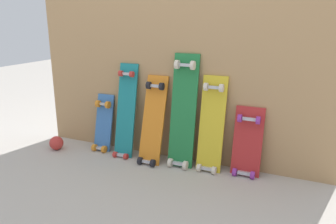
% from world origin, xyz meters
% --- Properties ---
extents(ground_plane, '(12.00, 12.00, 0.00)m').
position_xyz_m(ground_plane, '(0.00, 0.00, 0.00)').
color(ground_plane, '#B2AAA0').
extents(plywood_wall_panel, '(2.54, 0.04, 1.59)m').
position_xyz_m(plywood_wall_panel, '(0.00, 0.07, 0.80)').
color(plywood_wall_panel, tan).
rests_on(plywood_wall_panel, ground).
extents(skateboard_blue, '(0.17, 0.19, 0.57)m').
position_xyz_m(skateboard_blue, '(-0.66, -0.04, 0.22)').
color(skateboard_blue, '#386BAD').
rests_on(skateboard_blue, ground).
extents(skateboard_teal, '(0.17, 0.23, 0.86)m').
position_xyz_m(skateboard_teal, '(-0.41, -0.05, 0.36)').
color(skateboard_teal, '#197A7F').
rests_on(skateboard_teal, ground).
extents(skateboard_orange, '(0.19, 0.28, 0.77)m').
position_xyz_m(skateboard_orange, '(-0.13, -0.08, 0.32)').
color(skateboard_orange, orange).
rests_on(skateboard_orange, ground).
extents(skateboard_green, '(0.21, 0.23, 0.95)m').
position_xyz_m(skateboard_green, '(0.12, -0.04, 0.42)').
color(skateboard_green, '#1E7238').
rests_on(skateboard_green, ground).
extents(skateboard_yellow, '(0.20, 0.21, 0.80)m').
position_xyz_m(skateboard_yellow, '(0.35, -0.04, 0.34)').
color(skateboard_yellow, gold).
rests_on(skateboard_yellow, ground).
extents(skateboard_red, '(0.22, 0.17, 0.59)m').
position_xyz_m(skateboard_red, '(0.63, -0.02, 0.23)').
color(skateboard_red, '#B22626').
rests_on(skateboard_red, ground).
extents(rubber_ball, '(0.12, 0.12, 0.12)m').
position_xyz_m(rubber_ball, '(-1.04, -0.22, 0.06)').
color(rubber_ball, red).
rests_on(rubber_ball, ground).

